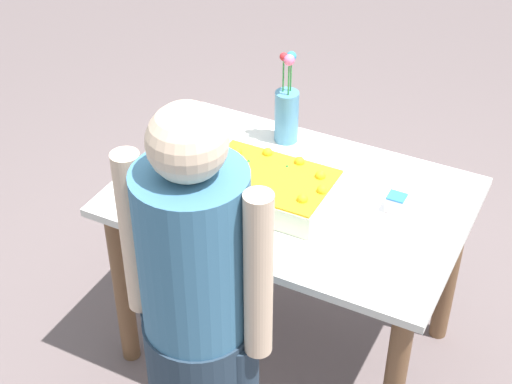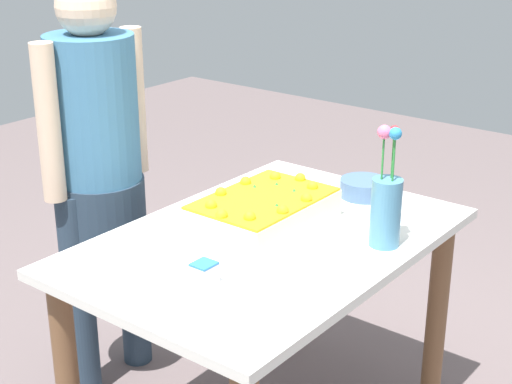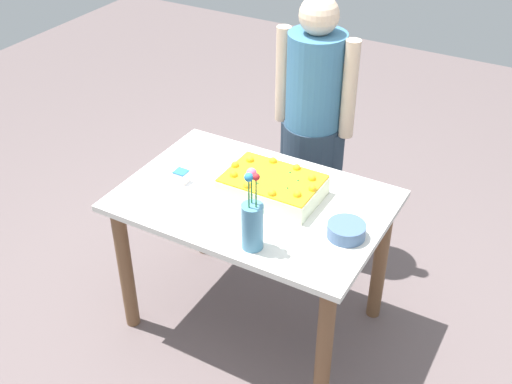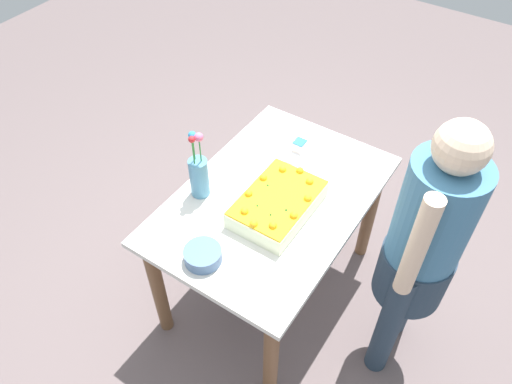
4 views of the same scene
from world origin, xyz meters
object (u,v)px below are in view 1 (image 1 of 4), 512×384
(sheet_cake, at_px, (268,187))
(cake_knife, at_px, (385,273))
(flower_vase, at_px, (287,112))
(person_standing, at_px, (197,307))
(serving_plate_with_slice, at_px, (395,208))
(fruit_bowl, at_px, (183,145))

(sheet_cake, distance_m, cake_knife, 0.52)
(flower_vase, height_order, person_standing, person_standing)
(person_standing, bearing_deg, serving_plate_with_slice, -22.23)
(person_standing, bearing_deg, fruit_bowl, 33.95)
(sheet_cake, xyz_separation_m, serving_plate_with_slice, (-0.42, -0.13, -0.03))
(serving_plate_with_slice, xyz_separation_m, person_standing, (0.32, 0.77, 0.08))
(serving_plate_with_slice, bearing_deg, person_standing, 67.77)
(sheet_cake, distance_m, person_standing, 0.66)
(fruit_bowl, bearing_deg, sheet_cake, 164.24)
(cake_knife, xyz_separation_m, person_standing, (0.39, 0.46, 0.09))
(cake_knife, relative_size, flower_vase, 0.57)
(serving_plate_with_slice, bearing_deg, fruit_bowl, 0.62)
(fruit_bowl, bearing_deg, person_standing, 123.95)
(fruit_bowl, bearing_deg, flower_vase, -140.61)
(cake_knife, distance_m, person_standing, 0.61)
(flower_vase, bearing_deg, cake_knife, 137.18)
(sheet_cake, relative_size, flower_vase, 1.19)
(flower_vase, bearing_deg, serving_plate_with_slice, 154.99)
(serving_plate_with_slice, relative_size, person_standing, 0.15)
(sheet_cake, bearing_deg, flower_vase, -74.16)
(cake_knife, bearing_deg, fruit_bowl, 71.91)
(serving_plate_with_slice, xyz_separation_m, cake_knife, (-0.07, 0.31, -0.01))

